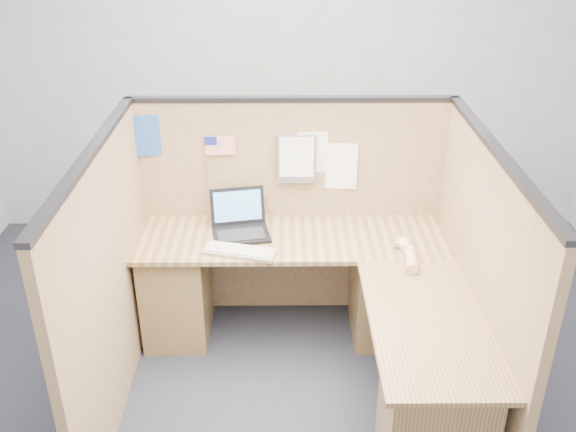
{
  "coord_description": "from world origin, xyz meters",
  "views": [
    {
      "loc": [
        -0.06,
        -2.81,
        2.67
      ],
      "look_at": [
        -0.03,
        0.5,
        0.97
      ],
      "focal_mm": 40.0,
      "sensor_mm": 36.0,
      "label": 1
    }
  ],
  "objects_px": {
    "laptop": "(242,222)",
    "mouse": "(403,245)",
    "keyboard": "(240,251)",
    "l_desk": "(324,318)"
  },
  "relations": [
    {
      "from": "l_desk",
      "to": "laptop",
      "type": "height_order",
      "value": "laptop"
    },
    {
      "from": "keyboard",
      "to": "mouse",
      "type": "xyz_separation_m",
      "value": [
        0.98,
        0.05,
        0.01
      ]
    },
    {
      "from": "laptop",
      "to": "mouse",
      "type": "distance_m",
      "value": 1.01
    },
    {
      "from": "laptop",
      "to": "keyboard",
      "type": "relative_size",
      "value": 0.85
    },
    {
      "from": "laptop",
      "to": "keyboard",
      "type": "bearing_deg",
      "value": -100.38
    },
    {
      "from": "l_desk",
      "to": "mouse",
      "type": "bearing_deg",
      "value": 26.89
    },
    {
      "from": "l_desk",
      "to": "keyboard",
      "type": "distance_m",
      "value": 0.64
    },
    {
      "from": "mouse",
      "to": "laptop",
      "type": "bearing_deg",
      "value": 167.02
    },
    {
      "from": "l_desk",
      "to": "laptop",
      "type": "relative_size",
      "value": 5.04
    },
    {
      "from": "laptop",
      "to": "mouse",
      "type": "xyz_separation_m",
      "value": [
        0.98,
        -0.23,
        -0.04
      ]
    }
  ]
}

